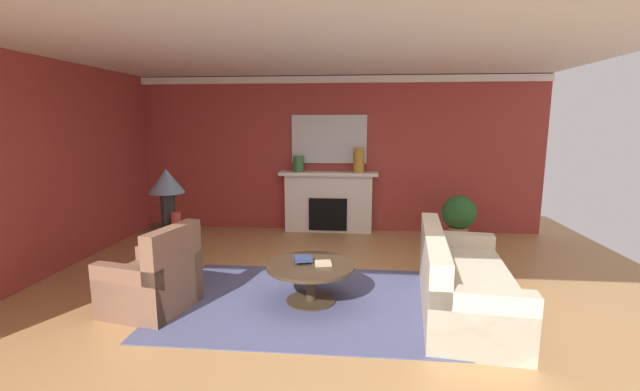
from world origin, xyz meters
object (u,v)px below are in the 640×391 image
object	(u,v)px
mantel_mirror	(329,139)
coffee_table	(311,274)
armchair_near_window	(153,283)
vase_on_side_table	(176,222)
sofa	(461,284)
vase_mantel_right	(359,160)
table_lamp	(167,187)
potted_plant	(459,216)
fireplace	(328,203)
vase_mantel_left	(298,164)
side_table	(171,250)

from	to	relation	value
mantel_mirror	coffee_table	size ratio (longest dim) A/B	1.38
armchair_near_window	vase_on_side_table	distance (m)	0.90
sofa	vase_mantel_right	size ratio (longest dim) A/B	4.98
vase_on_side_table	armchair_near_window	bearing A→B (deg)	-86.90
table_lamp	vase_on_side_table	world-z (taller)	table_lamp
vase_on_side_table	potted_plant	world-z (taller)	vase_on_side_table
fireplace	coffee_table	bearing A→B (deg)	-89.36
fireplace	vase_mantel_left	xyz separation A→B (m)	(-0.55, -0.05, 0.73)
sofa	potted_plant	world-z (taller)	sofa
table_lamp	potted_plant	bearing A→B (deg)	26.40
armchair_near_window	vase_mantel_right	world-z (taller)	vase_mantel_right
coffee_table	armchair_near_window	bearing A→B (deg)	-167.96
potted_plant	armchair_near_window	bearing A→B (deg)	-143.34
coffee_table	table_lamp	size ratio (longest dim) A/B	1.33
mantel_mirror	side_table	size ratio (longest dim) A/B	1.97
armchair_near_window	coffee_table	world-z (taller)	armchair_near_window
fireplace	vase_on_side_table	bearing A→B (deg)	-121.08
mantel_mirror	table_lamp	size ratio (longest dim) A/B	1.84
side_table	table_lamp	world-z (taller)	table_lamp
coffee_table	table_lamp	world-z (taller)	table_lamp
vase_mantel_right	vase_mantel_left	bearing A→B (deg)	180.00
side_table	mantel_mirror	bearing A→B (deg)	56.71
vase_on_side_table	vase_mantel_left	xyz separation A→B (m)	(1.13, 2.74, 0.46)
coffee_table	table_lamp	bearing A→B (deg)	164.88
side_table	sofa	bearing A→B (deg)	-9.12
coffee_table	side_table	bearing A→B (deg)	164.88
coffee_table	vase_mantel_left	world-z (taller)	vase_mantel_left
fireplace	sofa	world-z (taller)	fireplace
table_lamp	potted_plant	xyz separation A→B (m)	(4.05, 2.01, -0.73)
coffee_table	vase_on_side_table	distance (m)	1.82
mantel_mirror	armchair_near_window	xyz separation A→B (m)	(-1.64, -3.65, -1.41)
vase_mantel_left	vase_mantel_right	bearing A→B (deg)	0.00
fireplace	vase_mantel_left	bearing A→B (deg)	-174.89
vase_on_side_table	fireplace	bearing A→B (deg)	58.92
mantel_mirror	coffee_table	xyz separation A→B (m)	(0.04, -3.29, -1.38)
mantel_mirror	coffee_table	world-z (taller)	mantel_mirror
coffee_table	fireplace	bearing A→B (deg)	90.64
armchair_near_window	fireplace	bearing A→B (deg)	65.07
armchair_near_window	sofa	bearing A→B (deg)	5.15
vase_on_side_table	potted_plant	bearing A→B (deg)	28.64
fireplace	vase_mantel_right	xyz separation A→B (m)	(0.55, -0.05, 0.81)
table_lamp	potted_plant	size ratio (longest dim) A/B	0.90
coffee_table	vase_on_side_table	bearing A→B (deg)	167.38
armchair_near_window	vase_on_side_table	world-z (taller)	armchair_near_window
side_table	table_lamp	xyz separation A→B (m)	(0.00, 0.00, 0.82)
table_lamp	vase_mantel_left	distance (m)	2.91
sofa	potted_plant	xyz separation A→B (m)	(0.54, 2.57, 0.19)
mantel_mirror	vase_mantel_right	size ratio (longest dim) A/B	3.15
mantel_mirror	side_table	xyz separation A→B (m)	(-1.83, -2.79, -1.31)
coffee_table	vase_mantel_left	xyz separation A→B (m)	(-0.59, 3.12, 0.93)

